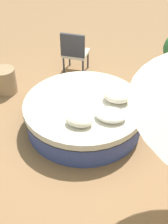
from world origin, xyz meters
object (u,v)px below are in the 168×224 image
throw_pillow_0 (79,120)px  patio_chair (74,51)px  round_bed (84,114)px  side_table (5,81)px  throw_pillow_1 (111,115)px  throw_pillow_2 (117,96)px

throw_pillow_0 → patio_chair: bearing=106.9°
round_bed → side_table: (-1.80, 0.67, -0.00)m
throw_pillow_1 → throw_pillow_2: throw_pillow_2 is taller
throw_pillow_0 → throw_pillow_2: bearing=58.3°
round_bed → throw_pillow_2: (0.53, 0.19, 0.35)m
side_table → round_bed: bearing=-20.3°
throw_pillow_1 → side_table: throw_pillow_1 is taller
patio_chair → throw_pillow_0: bearing=-71.3°
throw_pillow_2 → side_table: (-2.33, 0.48, -0.35)m
throw_pillow_0 → throw_pillow_2: 0.88m
patio_chair → side_table: size_ratio=1.89×
throw_pillow_0 → throw_pillow_2: (0.46, 0.75, 0.02)m
round_bed → throw_pillow_0: throw_pillow_0 is taller
round_bed → side_table: side_table is taller
throw_pillow_1 → throw_pillow_0: bearing=-150.6°
throw_pillow_1 → throw_pillow_2: bearing=87.2°
throw_pillow_0 → throw_pillow_2: size_ratio=0.92×
round_bed → throw_pillow_2: throw_pillow_2 is taller
round_bed → throw_pillow_2: bearing=19.8°
throw_pillow_1 → throw_pillow_2: (0.02, 0.50, 0.03)m
throw_pillow_1 → patio_chair: bearing=119.2°
throw_pillow_1 → patio_chair: patio_chair is taller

